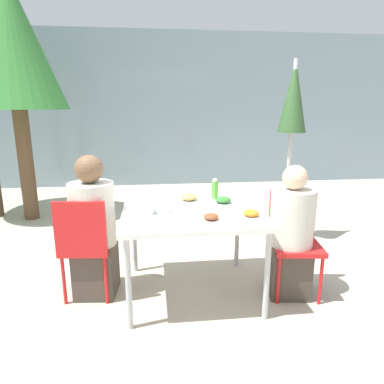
{
  "coord_description": "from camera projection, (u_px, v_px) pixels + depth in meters",
  "views": [
    {
      "loc": [
        -0.31,
        -2.68,
        1.57
      ],
      "look_at": [
        0.0,
        0.0,
        0.9
      ],
      "focal_mm": 32.0,
      "sensor_mm": 36.0,
      "label": 1
    }
  ],
  "objects": [
    {
      "name": "ground_plane",
      "position": [
        192.0,
        291.0,
        3.0
      ],
      "size": [
        24.0,
        24.0,
        0.0
      ],
      "primitive_type": "plane",
      "color": "#B2A893"
    },
    {
      "name": "building_facade",
      "position": [
        167.0,
        111.0,
        6.89
      ],
      "size": [
        10.0,
        0.2,
        3.0
      ],
      "color": "gray",
      "rests_on": "ground"
    },
    {
      "name": "dining_table",
      "position": [
        192.0,
        217.0,
        2.83
      ],
      "size": [
        1.13,
        1.03,
        0.75
      ],
      "color": "white",
      "rests_on": "ground"
    },
    {
      "name": "chair_left",
      "position": [
        85.0,
        241.0,
        2.78
      ],
      "size": [
        0.44,
        0.44,
        0.87
      ],
      "rotation": [
        0.0,
        0.0,
        -0.1
      ],
      "color": "red",
      "rests_on": "ground"
    },
    {
      "name": "person_left",
      "position": [
        94.0,
        231.0,
        2.85
      ],
      "size": [
        0.37,
        0.37,
        1.2
      ],
      "rotation": [
        0.0,
        0.0,
        -0.1
      ],
      "color": "#473D33",
      "rests_on": "ground"
    },
    {
      "name": "chair_right",
      "position": [
        294.0,
        234.0,
        2.93
      ],
      "size": [
        0.45,
        0.45,
        0.87
      ],
      "rotation": [
        0.0,
        0.0,
        3.0
      ],
      "color": "red",
      "rests_on": "ground"
    },
    {
      "name": "person_right",
      "position": [
        291.0,
        236.0,
        2.85
      ],
      "size": [
        0.36,
        0.36,
        1.12
      ],
      "rotation": [
        0.0,
        0.0,
        3.0
      ],
      "color": "#473D33",
      "rests_on": "ground"
    },
    {
      "name": "closed_umbrella",
      "position": [
        293.0,
        111.0,
        3.76
      ],
      "size": [
        0.36,
        0.36,
        2.07
      ],
      "color": "#333333",
      "rests_on": "ground"
    },
    {
      "name": "plate_0",
      "position": [
        223.0,
        201.0,
        2.96
      ],
      "size": [
        0.25,
        0.25,
        0.07
      ],
      "color": "white",
      "rests_on": "dining_table"
    },
    {
      "name": "plate_1",
      "position": [
        211.0,
        219.0,
        2.52
      ],
      "size": [
        0.21,
        0.21,
        0.06
      ],
      "color": "white",
      "rests_on": "dining_table"
    },
    {
      "name": "plate_2",
      "position": [
        251.0,
        215.0,
        2.61
      ],
      "size": [
        0.22,
        0.22,
        0.06
      ],
      "color": "white",
      "rests_on": "dining_table"
    },
    {
      "name": "plate_3",
      "position": [
        189.0,
        199.0,
        3.05
      ],
      "size": [
        0.26,
        0.26,
        0.07
      ],
      "color": "white",
      "rests_on": "dining_table"
    },
    {
      "name": "bottle",
      "position": [
        215.0,
        189.0,
        3.14
      ],
      "size": [
        0.06,
        0.06,
        0.18
      ],
      "color": "#51A338",
      "rests_on": "dining_table"
    },
    {
      "name": "drinking_cup",
      "position": [
        148.0,
        210.0,
        2.66
      ],
      "size": [
        0.07,
        0.07,
        0.09
      ],
      "color": "silver",
      "rests_on": "dining_table"
    },
    {
      "name": "salad_bowl",
      "position": [
        161.0,
        207.0,
        2.79
      ],
      "size": [
        0.19,
        0.19,
        0.06
      ],
      "color": "white",
      "rests_on": "dining_table"
    },
    {
      "name": "tree_behind_right",
      "position": [
        12.0,
        43.0,
        4.4
      ],
      "size": [
        1.3,
        1.3,
        3.26
      ],
      "color": "brown",
      "rests_on": "ground"
    }
  ]
}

